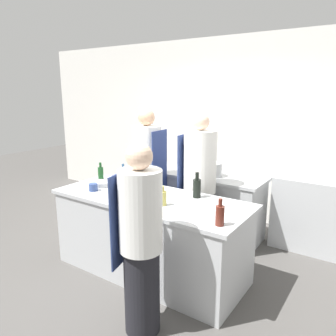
{
  "coord_description": "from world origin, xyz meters",
  "views": [
    {
      "loc": [
        2.05,
        -2.66,
        2.01
      ],
      "look_at": [
        0.0,
        0.35,
        1.14
      ],
      "focal_mm": 35.0,
      "sensor_mm": 36.0,
      "label": 1
    }
  ],
  "objects_px": {
    "bowl_mixing_large": "(101,184)",
    "bottle_cooking_oil": "(123,174)",
    "bowl_prep_small": "(127,183)",
    "cup": "(93,187)",
    "oven_range": "(314,212)",
    "bottle_wine": "(220,215)",
    "bottle_olive_oil": "(197,188)",
    "chef_at_stove": "(148,176)",
    "bottle_sauce": "(163,198)",
    "stockpot": "(212,169)",
    "bottle_vinegar": "(101,173)",
    "chef_at_prep_near": "(141,242)",
    "chef_at_pass_far": "(199,186)"
  },
  "relations": [
    {
      "from": "oven_range",
      "to": "bottle_sauce",
      "type": "xyz_separation_m",
      "value": [
        -1.1,
        -1.86,
        0.5
      ]
    },
    {
      "from": "bottle_olive_oil",
      "to": "stockpot",
      "type": "height_order",
      "value": "bottle_olive_oil"
    },
    {
      "from": "chef_at_prep_near",
      "to": "chef_at_stove",
      "type": "xyz_separation_m",
      "value": [
        -1.07,
        1.48,
        0.07
      ]
    },
    {
      "from": "bowl_mixing_large",
      "to": "bottle_cooking_oil",
      "type": "bearing_deg",
      "value": 75.3
    },
    {
      "from": "oven_range",
      "to": "chef_at_stove",
      "type": "bearing_deg",
      "value": -152.52
    },
    {
      "from": "bottle_sauce",
      "to": "oven_range",
      "type": "bearing_deg",
      "value": 59.39
    },
    {
      "from": "chef_at_pass_far",
      "to": "bowl_prep_small",
      "type": "distance_m",
      "value": 0.87
    },
    {
      "from": "chef_at_prep_near",
      "to": "bowl_mixing_large",
      "type": "height_order",
      "value": "chef_at_prep_near"
    },
    {
      "from": "bowl_prep_small",
      "to": "bottle_sauce",
      "type": "bearing_deg",
      "value": -23.68
    },
    {
      "from": "bottle_cooking_oil",
      "to": "oven_range",
      "type": "bearing_deg",
      "value": 35.03
    },
    {
      "from": "bottle_vinegar",
      "to": "bowl_mixing_large",
      "type": "xyz_separation_m",
      "value": [
        0.21,
        -0.21,
        -0.06
      ]
    },
    {
      "from": "oven_range",
      "to": "cup",
      "type": "distance_m",
      "value": 2.82
    },
    {
      "from": "chef_at_stove",
      "to": "bottle_sauce",
      "type": "xyz_separation_m",
      "value": [
        0.84,
        -0.85,
        0.08
      ]
    },
    {
      "from": "chef_at_stove",
      "to": "bowl_prep_small",
      "type": "distance_m",
      "value": 0.52
    },
    {
      "from": "bottle_olive_oil",
      "to": "stockpot",
      "type": "bearing_deg",
      "value": 107.15
    },
    {
      "from": "oven_range",
      "to": "bottle_olive_oil",
      "type": "distance_m",
      "value": 1.81
    },
    {
      "from": "chef_at_prep_near",
      "to": "oven_range",
      "type": "bearing_deg",
      "value": -33.35
    },
    {
      "from": "chef_at_stove",
      "to": "chef_at_pass_far",
      "type": "height_order",
      "value": "chef_at_stove"
    },
    {
      "from": "chef_at_prep_near",
      "to": "bowl_prep_small",
      "type": "height_order",
      "value": "chef_at_prep_near"
    },
    {
      "from": "bottle_sauce",
      "to": "stockpot",
      "type": "bearing_deg",
      "value": 95.11
    },
    {
      "from": "bowl_prep_small",
      "to": "bottle_vinegar",
      "type": "bearing_deg",
      "value": 179.04
    },
    {
      "from": "bottle_olive_oil",
      "to": "cup",
      "type": "distance_m",
      "value": 1.18
    },
    {
      "from": "bowl_mixing_large",
      "to": "bowl_prep_small",
      "type": "xyz_separation_m",
      "value": [
        0.24,
        0.2,
        0.0
      ]
    },
    {
      "from": "bottle_olive_oil",
      "to": "cup",
      "type": "relative_size",
      "value": 2.77
    },
    {
      "from": "bowl_prep_small",
      "to": "stockpot",
      "type": "xyz_separation_m",
      "value": [
        0.64,
        0.96,
        0.06
      ]
    },
    {
      "from": "bowl_prep_small",
      "to": "cup",
      "type": "height_order",
      "value": "cup"
    },
    {
      "from": "chef_at_pass_far",
      "to": "bottle_cooking_oil",
      "type": "height_order",
      "value": "chef_at_pass_far"
    },
    {
      "from": "oven_range",
      "to": "cup",
      "type": "height_order",
      "value": "cup"
    },
    {
      "from": "bowl_mixing_large",
      "to": "stockpot",
      "type": "bearing_deg",
      "value": 52.79
    },
    {
      "from": "bottle_olive_oil",
      "to": "bowl_mixing_large",
      "type": "bearing_deg",
      "value": -166.71
    },
    {
      "from": "bottle_wine",
      "to": "bottle_sauce",
      "type": "relative_size",
      "value": 1.2
    },
    {
      "from": "bowl_prep_small",
      "to": "oven_range",
      "type": "bearing_deg",
      "value": 39.38
    },
    {
      "from": "bottle_sauce",
      "to": "bottle_cooking_oil",
      "type": "bearing_deg",
      "value": 154.2
    },
    {
      "from": "chef_at_prep_near",
      "to": "bottle_cooking_oil",
      "type": "relative_size",
      "value": 7.24
    },
    {
      "from": "bottle_wine",
      "to": "bottle_cooking_oil",
      "type": "distance_m",
      "value": 1.7
    },
    {
      "from": "oven_range",
      "to": "bottle_wine",
      "type": "bearing_deg",
      "value": -101.72
    },
    {
      "from": "bowl_prep_small",
      "to": "chef_at_prep_near",
      "type": "bearing_deg",
      "value": -44.53
    },
    {
      "from": "bottle_sauce",
      "to": "bottle_wine",
      "type": "bearing_deg",
      "value": -11.19
    },
    {
      "from": "bottle_cooking_oil",
      "to": "chef_at_stove",
      "type": "bearing_deg",
      "value": 79.8
    },
    {
      "from": "oven_range",
      "to": "chef_at_stove",
      "type": "distance_m",
      "value": 2.23
    },
    {
      "from": "bottle_vinegar",
      "to": "stockpot",
      "type": "bearing_deg",
      "value": 41.15
    },
    {
      "from": "bottle_wine",
      "to": "bowl_mixing_large",
      "type": "distance_m",
      "value": 1.71
    },
    {
      "from": "chef_at_stove",
      "to": "cup",
      "type": "relative_size",
      "value": 17.77
    },
    {
      "from": "chef_at_prep_near",
      "to": "bottle_vinegar",
      "type": "xyz_separation_m",
      "value": [
        -1.44,
        0.98,
        0.17
      ]
    },
    {
      "from": "bottle_olive_oil",
      "to": "bottle_vinegar",
      "type": "xyz_separation_m",
      "value": [
        -1.37,
        -0.07,
        -0.02
      ]
    },
    {
      "from": "chef_at_stove",
      "to": "bottle_sauce",
      "type": "height_order",
      "value": "chef_at_stove"
    },
    {
      "from": "bottle_vinegar",
      "to": "cup",
      "type": "relative_size",
      "value": 2.25
    },
    {
      "from": "bottle_vinegar",
      "to": "bottle_wine",
      "type": "distance_m",
      "value": 1.95
    },
    {
      "from": "oven_range",
      "to": "chef_at_pass_far",
      "type": "bearing_deg",
      "value": -137.95
    },
    {
      "from": "bowl_prep_small",
      "to": "chef_at_pass_far",
      "type": "bearing_deg",
      "value": 34.67
    }
  ]
}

